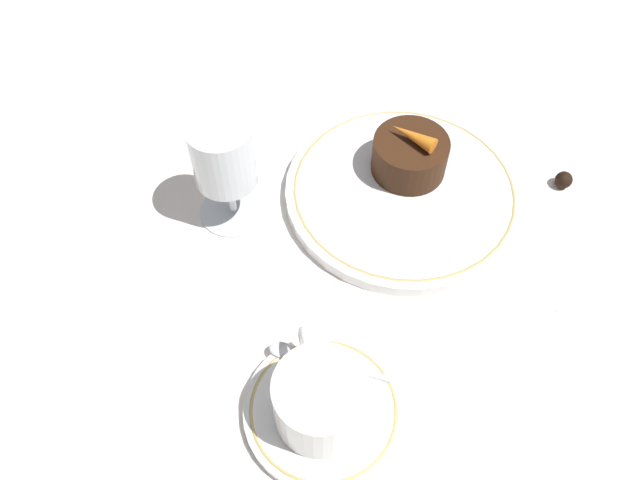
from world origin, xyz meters
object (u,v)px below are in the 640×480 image
Objects in this scene: dessert_cake at (410,156)px; coffee_cup at (320,399)px; dinner_plate at (403,192)px; wine_glass at (224,161)px; fork at (456,351)px.

coffee_cup is at bearing 145.86° from dessert_cake.
dinner_plate is 0.19m from wine_glass.
coffee_cup is at bearing 145.16° from dinner_plate.
coffee_cup is 0.28m from dessert_cake.
dinner_plate is at bearing 152.27° from dessert_cake.
dessert_cake is (-0.00, -0.19, -0.04)m from wine_glass.
dinner_plate is 3.15× the size of dessert_cake.
dinner_plate is 2.07× the size of wine_glass.
wine_glass reaches higher than fork.
dinner_plate is at bearing -34.84° from coffee_cup.
dinner_plate is 1.37× the size of fork.
wine_glass is 0.66× the size of fork.
dessert_cake is at bearing -7.14° from fork.
wine_glass is at bearing 38.11° from fork.
dessert_cake is at bearing -34.14° from coffee_cup.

